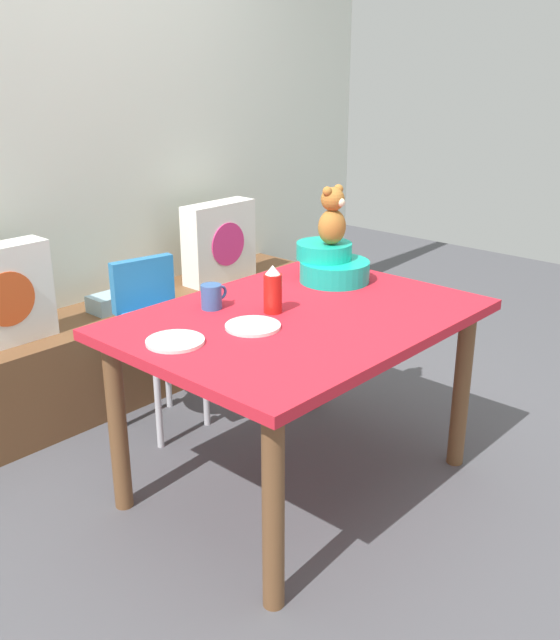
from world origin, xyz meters
TOP-DOWN VIEW (x-y plane):
  - ground_plane at (0.00, 0.00)m, footprint 8.00×8.00m
  - back_wall at (0.00, 1.51)m, footprint 4.40×0.10m
  - window_bench at (0.00, 1.24)m, footprint 2.60×0.44m
  - pillow_floral_left at (-0.57, 1.22)m, footprint 0.44×0.15m
  - pillow_floral_right at (0.72, 1.22)m, footprint 0.44×0.15m
  - book_stack at (-0.01, 1.24)m, footprint 0.20×0.14m
  - dining_table at (0.00, 0.00)m, footprint 1.33×0.98m
  - highchair at (-0.05, 0.80)m, footprint 0.38×0.49m
  - infant_seat_teal at (0.42, 0.18)m, footprint 0.30×0.33m
  - teddy_bear at (0.42, 0.18)m, footprint 0.13×0.12m
  - ketchup_bottle at (-0.06, 0.09)m, footprint 0.07×0.07m
  - coffee_mug at (-0.18, 0.29)m, footprint 0.12×0.08m
  - dinner_plate_near at (-0.22, 0.03)m, footprint 0.20×0.20m
  - dinner_plate_far at (-0.50, 0.12)m, footprint 0.20×0.20m

SIDE VIEW (x-z plane):
  - ground_plane at x=0.00m, z-range 0.00..0.00m
  - window_bench at x=0.00m, z-range 0.00..0.46m
  - book_stack at x=-0.01m, z-range 0.46..0.54m
  - highchair at x=-0.05m, z-range 0.13..0.92m
  - dining_table at x=0.00m, z-range 0.27..1.01m
  - pillow_floral_left at x=-0.57m, z-range 0.46..0.90m
  - pillow_floral_right at x=0.72m, z-range 0.46..0.90m
  - dinner_plate_near at x=-0.22m, z-range 0.74..0.75m
  - dinner_plate_far at x=-0.50m, z-range 0.74..0.75m
  - coffee_mug at x=-0.18m, z-range 0.74..0.84m
  - infant_seat_teal at x=0.42m, z-range 0.73..0.89m
  - ketchup_bottle at x=-0.06m, z-range 0.73..0.92m
  - teddy_bear at x=0.42m, z-range 0.89..1.14m
  - back_wall at x=0.00m, z-range 0.00..2.60m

